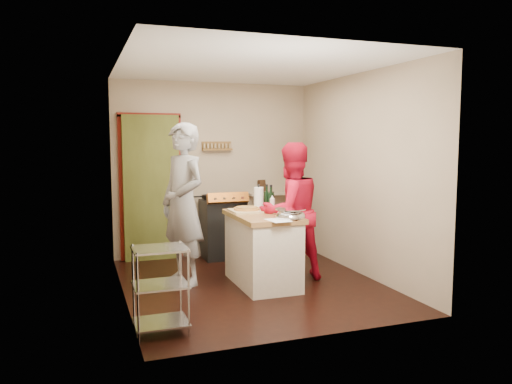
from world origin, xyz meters
TOP-DOWN VIEW (x-y plane):
  - floor at (0.00, 0.00)m, footprint 3.50×3.50m
  - back_wall at (-0.64, 1.78)m, footprint 3.00×0.44m
  - left_wall at (-1.50, 0.00)m, footprint 0.04×3.50m
  - right_wall at (1.50, 0.00)m, footprint 0.04×3.50m
  - ceiling at (0.00, 0.00)m, footprint 3.00×3.50m
  - stove at (0.05, 1.42)m, footprint 0.60×0.63m
  - wire_shelving at (-1.28, -1.20)m, footprint 0.48×0.40m
  - island at (0.12, -0.08)m, footprint 0.70×1.24m
  - person_stripe at (-0.77, 0.28)m, footprint 0.71×0.84m
  - person_red at (0.52, -0.01)m, footprint 0.92×0.77m

SIDE VIEW (x-z plane):
  - floor at x=0.00m, z-range 0.00..0.00m
  - wire_shelving at x=-1.28m, z-range 0.04..0.84m
  - stove at x=0.05m, z-range -0.05..0.95m
  - island at x=0.12m, z-range -0.13..1.05m
  - person_red at x=0.52m, z-range 0.00..1.72m
  - person_stripe at x=-0.77m, z-range 0.00..1.95m
  - back_wall at x=-0.64m, z-range -0.17..2.43m
  - left_wall at x=-1.50m, z-range 0.00..2.60m
  - right_wall at x=1.50m, z-range 0.00..2.60m
  - ceiling at x=0.00m, z-range 2.60..2.62m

